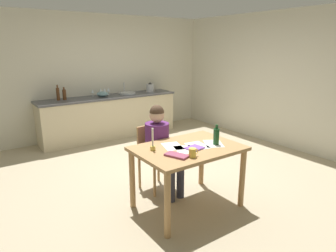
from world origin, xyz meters
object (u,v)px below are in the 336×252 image
object	(u,v)px
candlestick	(153,144)
wine_glass_back_left	(100,91)
bottle_vinegar	(64,94)
wine_bottle_on_table	(216,136)
wine_glass_back_right	(93,91)
dining_table	(188,156)
wine_glass_near_sink	(108,90)
book_magazine	(195,148)
wine_glass_by_kettle	(104,90)
bottle_oil	(58,94)
coffee_mug	(193,153)
chair_at_table	(154,154)
person_seated	(160,144)
mixing_bowl	(103,94)
sink_unit	(127,93)
stovetop_kettle	(150,88)
book_cookery	(177,155)

from	to	relation	value
candlestick	wine_glass_back_left	distance (m)	3.40
bottle_vinegar	wine_glass_back_left	size ratio (longest dim) A/B	1.63
wine_bottle_on_table	wine_glass_back_right	xyz separation A→B (m)	(-0.17, 3.57, 0.13)
dining_table	wine_glass_near_sink	xyz separation A→B (m)	(0.53, 3.45, 0.35)
wine_glass_back_left	dining_table	bearing A→B (deg)	-95.73
book_magazine	wine_glass_by_kettle	xyz separation A→B (m)	(0.41, 3.54, 0.22)
bottle_oil	bottle_vinegar	size ratio (longest dim) A/B	1.22
coffee_mug	wine_glass_back_left	xyz separation A→B (m)	(0.51, 3.73, 0.18)
chair_at_table	person_seated	size ratio (longest dim) A/B	0.74
candlestick	mixing_bowl	size ratio (longest dim) A/B	1.07
dining_table	bottle_oil	size ratio (longest dim) A/B	4.04
bottle_oil	mixing_bowl	world-z (taller)	bottle_oil
coffee_mug	wine_glass_by_kettle	distance (m)	3.79
person_seated	wine_glass_back_left	world-z (taller)	person_seated
wine_glass_by_kettle	person_seated	bearing A→B (deg)	-99.39
wine_glass_back_right	mixing_bowl	bearing A→B (deg)	-47.00
dining_table	sink_unit	distance (m)	3.44
person_seated	stovetop_kettle	size ratio (longest dim) A/B	5.43
bottle_oil	coffee_mug	bearing A→B (deg)	-83.73
sink_unit	wine_glass_by_kettle	bearing A→B (deg)	163.00
candlestick	bottle_oil	size ratio (longest dim) A/B	0.86
dining_table	person_seated	xyz separation A→B (m)	(-0.04, 0.53, 0.02)
wine_glass_near_sink	wine_glass_by_kettle	xyz separation A→B (m)	(-0.09, 0.00, 0.00)
coffee_mug	candlestick	world-z (taller)	candlestick
book_magazine	mixing_bowl	world-z (taller)	mixing_bowl
book_magazine	bottle_oil	size ratio (longest dim) A/B	0.65
wine_bottle_on_table	bottle_oil	world-z (taller)	bottle_oil
stovetop_kettle	wine_glass_near_sink	distance (m)	0.99
bottle_vinegar	candlestick	bearing A→B (deg)	-89.26
book_magazine	bottle_oil	bearing A→B (deg)	89.61
person_seated	book_magazine	xyz separation A→B (m)	(0.07, -0.62, 0.11)
coffee_mug	wine_glass_near_sink	world-z (taller)	wine_glass_near_sink
dining_table	person_seated	world-z (taller)	person_seated
person_seated	candlestick	size ratio (longest dim) A/B	4.55
dining_table	candlestick	bearing A→B (deg)	160.46
wine_glass_near_sink	book_cookery	bearing A→B (deg)	-102.82
wine_bottle_on_table	book_magazine	bearing A→B (deg)	174.44
mixing_bowl	wine_glass_by_kettle	bearing A→B (deg)	54.73
stovetop_kettle	bottle_oil	bearing A→B (deg)	177.93
chair_at_table	coffee_mug	xyz separation A→B (m)	(-0.11, -0.96, 0.33)
bottle_vinegar	wine_glass_near_sink	size ratio (longest dim) A/B	1.63
dining_table	coffee_mug	xyz separation A→B (m)	(-0.16, -0.28, 0.17)
dining_table	book_cookery	distance (m)	0.37
sink_unit	bottle_vinegar	world-z (taller)	bottle_vinegar
wine_glass_back_left	bottle_vinegar	bearing A→B (deg)	-174.49
dining_table	wine_glass_near_sink	world-z (taller)	wine_glass_near_sink
stovetop_kettle	wine_glass_near_sink	size ratio (longest dim) A/B	1.43
candlestick	book_cookery	size ratio (longest dim) A/B	1.03
coffee_mug	dining_table	bearing A→B (deg)	60.10
wine_glass_by_kettle	sink_unit	bearing A→B (deg)	-17.00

